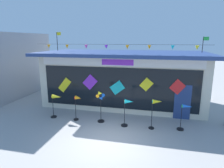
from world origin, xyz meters
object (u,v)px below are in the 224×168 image
wind_spinner_center_right (128,108)px  wind_spinner_center_left (101,102)px  wind_spinner_far_left (56,101)px  wind_spinner_far_right (185,114)px  wind_spinner_left (78,103)px  wind_spinner_right (156,107)px  kite_shop_building (123,78)px

wind_spinner_center_right → wind_spinner_center_left: bearing=172.2°
wind_spinner_far_left → wind_spinner_far_right: wind_spinner_far_left is taller
wind_spinner_left → wind_spinner_center_right: (2.83, -0.16, 0.00)m
wind_spinner_far_left → wind_spinner_right: bearing=-2.3°
wind_spinner_far_left → wind_spinner_right: size_ratio=0.88×
wind_spinner_center_left → wind_spinner_right: (2.93, -0.21, 0.03)m
wind_spinner_center_right → wind_spinner_far_right: (2.82, 0.20, -0.15)m
wind_spinner_left → wind_spinner_center_left: size_ratio=0.82×
kite_shop_building → wind_spinner_center_left: (-0.64, -3.58, -0.69)m
wind_spinner_right → wind_spinner_far_left: bearing=177.7°
wind_spinner_left → wind_spinner_center_left: (1.31, 0.05, 0.13)m
wind_spinner_far_left → wind_spinner_center_right: bearing=-3.0°
wind_spinner_left → wind_spinner_center_right: bearing=-3.1°
kite_shop_building → wind_spinner_far_right: kite_shop_building is taller
wind_spinner_left → wind_spinner_far_right: wind_spinner_left is taller
wind_spinner_left → wind_spinner_far_left: bearing=177.4°
wind_spinner_far_right → wind_spinner_center_left: bearing=179.8°
wind_spinner_center_left → wind_spinner_far_right: size_ratio=1.29×
kite_shop_building → wind_spinner_center_right: bearing=-76.9°
wind_spinner_center_left → wind_spinner_center_right: (1.51, -0.21, -0.13)m
wind_spinner_far_left → wind_spinner_center_right: size_ratio=0.94×
wind_spinner_center_right → wind_spinner_right: (1.41, -0.01, 0.16)m
kite_shop_building → wind_spinner_left: size_ratio=7.58×
wind_spinner_far_left → wind_spinner_center_right: 4.19m
kite_shop_building → wind_spinner_far_left: kite_shop_building is taller
wind_spinner_far_left → wind_spinner_center_right: (4.19, -0.22, 0.01)m
wind_spinner_right → wind_spinner_center_left: bearing=175.8°
wind_spinner_center_right → wind_spinner_far_right: bearing=4.0°
wind_spinner_left → wind_spinner_far_right: (5.65, 0.04, -0.15)m
wind_spinner_far_left → wind_spinner_left: wind_spinner_left is taller
wind_spinner_center_left → wind_spinner_far_right: (4.34, -0.01, -0.28)m
wind_spinner_far_left → wind_spinner_left: (1.36, -0.06, 0.01)m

